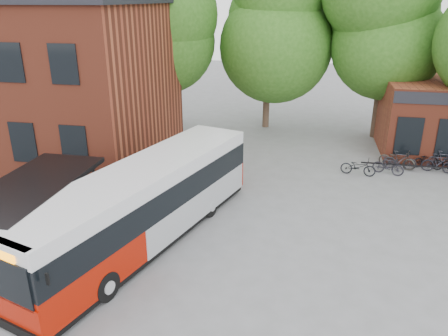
% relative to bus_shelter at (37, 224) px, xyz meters
% --- Properties ---
extents(ground, '(100.00, 100.00, 0.00)m').
position_rel_bus_shelter_xyz_m(ground, '(4.50, 1.00, -1.45)').
color(ground, slate).
extents(bus_shelter, '(3.60, 7.00, 2.90)m').
position_rel_bus_shelter_xyz_m(bus_shelter, '(0.00, 0.00, 0.00)').
color(bus_shelter, black).
rests_on(bus_shelter, ground).
extents(bike_rail, '(5.20, 0.10, 0.38)m').
position_rel_bus_shelter_xyz_m(bike_rail, '(13.78, 11.00, -1.26)').
color(bike_rail, black).
rests_on(bike_rail, ground).
extents(tree_0, '(7.92, 7.92, 11.00)m').
position_rel_bus_shelter_xyz_m(tree_0, '(-1.50, 17.00, 4.05)').
color(tree_0, '#275617').
rests_on(tree_0, ground).
extents(tree_1, '(7.92, 7.92, 10.40)m').
position_rel_bus_shelter_xyz_m(tree_1, '(5.50, 18.00, 3.75)').
color(tree_1, '#275617').
rests_on(tree_1, ground).
extents(tree_2, '(7.92, 7.92, 11.00)m').
position_rel_bus_shelter_xyz_m(tree_2, '(12.50, 17.00, 4.05)').
color(tree_2, '#275617').
rests_on(tree_2, ground).
extents(city_bus, '(5.60, 11.42, 2.85)m').
position_rel_bus_shelter_xyz_m(city_bus, '(2.90, 2.02, -0.03)').
color(city_bus, '#9F1203').
rests_on(city_bus, ground).
extents(bicycle_0, '(1.77, 0.88, 0.89)m').
position_rel_bus_shelter_xyz_m(bicycle_0, '(10.95, 10.08, -1.01)').
color(bicycle_0, black).
rests_on(bicycle_0, ground).
extents(bicycle_1, '(1.58, 0.92, 0.92)m').
position_rel_bus_shelter_xyz_m(bicycle_1, '(12.43, 10.48, -0.99)').
color(bicycle_1, '#23222A').
rests_on(bicycle_1, ground).
extents(bicycle_2, '(1.92, 1.31, 0.96)m').
position_rel_bus_shelter_xyz_m(bicycle_2, '(13.00, 11.49, -0.97)').
color(bicycle_2, '#34312B').
rests_on(bicycle_2, ground).
extents(bicycle_3, '(1.67, 0.61, 0.98)m').
position_rel_bus_shelter_xyz_m(bicycle_3, '(13.12, 11.29, -0.96)').
color(bicycle_3, black).
rests_on(bicycle_3, ground).
extents(bicycle_4, '(1.68, 1.16, 0.83)m').
position_rel_bus_shelter_xyz_m(bicycle_4, '(14.57, 11.98, -1.03)').
color(bicycle_4, black).
rests_on(bicycle_4, ground).
extents(bicycle_5, '(1.67, 0.73, 0.97)m').
position_rel_bus_shelter_xyz_m(bicycle_5, '(14.95, 11.24, -0.96)').
color(bicycle_5, black).
rests_on(bicycle_5, ground).
extents(bicycle_7, '(1.62, 0.75, 0.94)m').
position_rel_bus_shelter_xyz_m(bicycle_7, '(15.36, 11.87, -0.98)').
color(bicycle_7, '#2F2E38').
rests_on(bicycle_7, ground).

